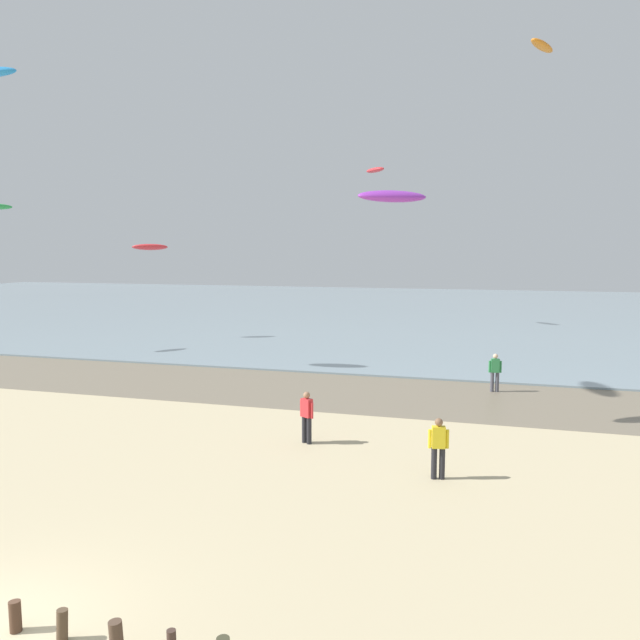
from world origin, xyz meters
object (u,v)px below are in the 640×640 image
(person_nearest_camera, at_px, (495,371))
(kite_aloft_9, at_px, (375,170))
(person_mid_beach, at_px, (307,416))
(person_by_waterline, at_px, (438,446))
(kite_aloft_3, at_px, (150,247))
(kite_aloft_0, at_px, (542,46))
(kite_aloft_8, at_px, (392,196))

(person_nearest_camera, xyz_separation_m, kite_aloft_9, (-9.88, 22.33, 11.74))
(person_mid_beach, distance_m, person_by_waterline, 4.88)
(kite_aloft_3, height_order, kite_aloft_9, kite_aloft_9)
(kite_aloft_0, distance_m, kite_aloft_8, 20.61)
(person_by_waterline, relative_size, kite_aloft_3, 0.71)
(person_nearest_camera, distance_m, person_by_waterline, 11.55)
(person_mid_beach, bearing_deg, kite_aloft_9, 97.31)
(person_mid_beach, bearing_deg, kite_aloft_8, 55.10)
(kite_aloft_3, bearing_deg, person_mid_beach, 105.33)
(person_mid_beach, bearing_deg, person_nearest_camera, 58.33)
(kite_aloft_9, bearing_deg, person_mid_beach, -35.22)
(person_by_waterline, height_order, kite_aloft_0, kite_aloft_0)
(person_nearest_camera, bearing_deg, kite_aloft_9, 113.87)
(kite_aloft_3, bearing_deg, person_nearest_camera, 129.72)
(person_mid_beach, bearing_deg, kite_aloft_0, 69.12)
(kite_aloft_3, xyz_separation_m, kite_aloft_9, (13.53, 11.87, 6.20))
(person_mid_beach, bearing_deg, person_by_waterline, -24.92)
(person_by_waterline, relative_size, kite_aloft_8, 0.68)
(person_nearest_camera, height_order, kite_aloft_3, kite_aloft_3)
(person_by_waterline, distance_m, kite_aloft_3, 31.58)
(kite_aloft_0, height_order, kite_aloft_9, kite_aloft_0)
(kite_aloft_0, distance_m, kite_aloft_3, 27.84)
(kite_aloft_9, bearing_deg, kite_aloft_0, 3.75)
(person_by_waterline, bearing_deg, kite_aloft_8, 113.35)
(person_mid_beach, bearing_deg, kite_aloft_3, 131.54)
(kite_aloft_0, xyz_separation_m, kite_aloft_3, (-25.39, -0.53, -11.41))
(person_nearest_camera, bearing_deg, kite_aloft_8, -119.96)
(person_mid_beach, distance_m, kite_aloft_9, 34.09)
(person_mid_beach, relative_size, kite_aloft_3, 0.71)
(person_mid_beach, height_order, kite_aloft_0, kite_aloft_0)
(person_by_waterline, distance_m, kite_aloft_8, 9.17)
(person_nearest_camera, height_order, person_by_waterline, same)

